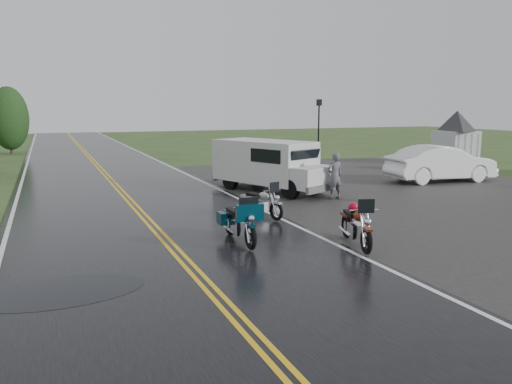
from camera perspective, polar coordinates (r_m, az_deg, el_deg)
ground at (r=11.80m, az=-8.87°, el=-7.20°), size 120.00×120.00×0.00m
road at (r=21.42m, az=-15.39°, el=0.25°), size 8.00×100.00×0.04m
parking_pad at (r=21.30m, az=17.47°, el=0.08°), size 14.00×24.00×0.03m
visitor_center at (r=32.29m, az=21.95°, el=7.22°), size 16.00×10.00×4.80m
motorcycle_red at (r=11.68m, az=12.54°, el=-4.29°), size 1.35×2.27×1.26m
motorcycle_teal at (r=11.76m, az=-0.63°, el=-3.96°), size 0.83×2.15×1.26m
motorcycle_silver at (r=14.81m, az=2.33°, el=-1.36°), size 1.20×2.04×1.14m
van_white at (r=18.43m, az=4.00°, el=2.34°), size 3.97×5.73×2.11m
person_at_van at (r=18.70m, az=8.99°, el=1.76°), size 0.65×0.44×1.72m
sedan_white at (r=24.37m, az=20.36°, el=3.00°), size 5.15×2.26×1.64m
lamp_post_far_right at (r=29.88m, az=7.16°, el=6.82°), size 0.33×0.33×3.90m
tree_left_far at (r=40.73m, az=-26.33°, el=6.85°), size 2.71×2.71×4.17m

